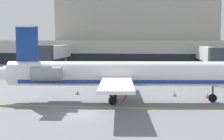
{
  "coord_description": "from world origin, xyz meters",
  "views": [
    {
      "loc": [
        6.42,
        -30.44,
        6.83
      ],
      "look_at": [
        0.93,
        12.81,
        3.0
      ],
      "focal_mm": 54.78,
      "sensor_mm": 36.0,
      "label": 1
    }
  ],
  "objects_px": {
    "regional_jet": "(120,74)",
    "baggage_tug": "(96,76)",
    "pushback_tractor": "(140,77)",
    "fuel_tank": "(221,73)"
  },
  "relations": [
    {
      "from": "regional_jet",
      "to": "baggage_tug",
      "type": "relative_size",
      "value": 7.51
    },
    {
      "from": "regional_jet",
      "to": "pushback_tractor",
      "type": "xyz_separation_m",
      "value": [
        1.33,
        18.72,
        -2.29
      ]
    },
    {
      "from": "regional_jet",
      "to": "baggage_tug",
      "type": "height_order",
      "value": "regional_jet"
    },
    {
      "from": "baggage_tug",
      "to": "regional_jet",
      "type": "bearing_deg",
      "value": -71.71
    },
    {
      "from": "baggage_tug",
      "to": "pushback_tractor",
      "type": "bearing_deg",
      "value": 11.58
    },
    {
      "from": "pushback_tractor",
      "to": "fuel_tank",
      "type": "height_order",
      "value": "fuel_tank"
    },
    {
      "from": "regional_jet",
      "to": "baggage_tug",
      "type": "bearing_deg",
      "value": 108.29
    },
    {
      "from": "pushback_tractor",
      "to": "fuel_tank",
      "type": "bearing_deg",
      "value": 8.12
    },
    {
      "from": "regional_jet",
      "to": "fuel_tank",
      "type": "distance_m",
      "value": 25.29
    },
    {
      "from": "regional_jet",
      "to": "pushback_tractor",
      "type": "bearing_deg",
      "value": 85.93
    }
  ]
}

